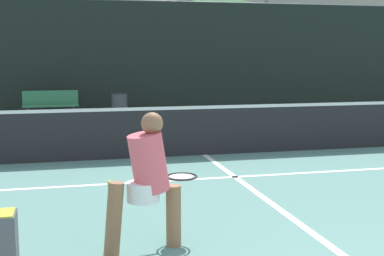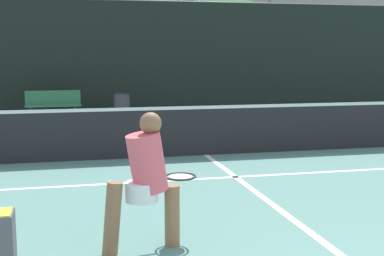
{
  "view_description": "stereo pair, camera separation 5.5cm",
  "coord_description": "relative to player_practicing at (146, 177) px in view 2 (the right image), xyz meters",
  "views": [
    {
      "loc": [
        -2.59,
        -2.26,
        1.97
      ],
      "look_at": [
        -0.93,
        4.64,
        0.95
      ],
      "focal_mm": 50.0,
      "sensor_mm": 36.0,
      "label": 1
    },
    {
      "loc": [
        -2.54,
        -2.27,
        1.97
      ],
      "look_at": [
        -0.93,
        4.64,
        0.95
      ],
      "focal_mm": 50.0,
      "sensor_mm": 36.0,
      "label": 2
    }
  ],
  "objects": [
    {
      "name": "building_far",
      "position": [
        1.82,
        26.08,
        1.92
      ],
      "size": [
        36.0,
        2.4,
        5.31
      ],
      "primitive_type": "cube",
      "color": "gray",
      "rests_on": "ground"
    },
    {
      "name": "player_practicing",
      "position": [
        0.0,
        0.0,
        0.0
      ],
      "size": [
        1.07,
        0.7,
        1.39
      ],
      "rotation": [
        0.0,
        0.0,
        0.17
      ],
      "color": "#8C6042",
      "rests_on": "ground"
    },
    {
      "name": "court_center_mark",
      "position": [
        1.82,
        1.6,
        -0.73
      ],
      "size": [
        0.1,
        6.1,
        0.01
      ],
      "primitive_type": "cube",
      "color": "white",
      "rests_on": "ground"
    },
    {
      "name": "parked_car",
      "position": [
        2.33,
        15.99,
        -0.1
      ],
      "size": [
        1.8,
        4.43,
        1.51
      ],
      "color": "navy",
      "rests_on": "ground"
    },
    {
      "name": "court_service_line",
      "position": [
        1.82,
        2.76,
        -0.73
      ],
      "size": [
        8.25,
        0.1,
        0.01
      ],
      "primitive_type": "cube",
      "color": "white",
      "rests_on": "ground"
    },
    {
      "name": "trash_bin",
      "position": [
        0.79,
        10.44,
        -0.34
      ],
      "size": [
        0.48,
        0.48,
        0.8
      ],
      "color": "#3F3F42",
      "rests_on": "ground"
    },
    {
      "name": "courtside_bench",
      "position": [
        -1.15,
        10.6,
        -0.27
      ],
      "size": [
        1.56,
        0.41,
        0.86
      ],
      "rotation": [
        0.0,
        0.0,
        0.02
      ],
      "color": "#33724C",
      "rests_on": "ground"
    },
    {
      "name": "fence_back",
      "position": [
        1.82,
        11.62,
        1.03
      ],
      "size": [
        24.0,
        0.06,
        3.54
      ],
      "color": "black",
      "rests_on": "ground"
    },
    {
      "name": "net",
      "position": [
        1.82,
        4.65,
        -0.23
      ],
      "size": [
        11.09,
        0.09,
        1.07
      ],
      "color": "slate",
      "rests_on": "ground"
    },
    {
      "name": "tennis_ball_scattered_1",
      "position": [
        -0.16,
        2.74,
        -0.7
      ],
      "size": [
        0.07,
        0.07,
        0.07
      ],
      "primitive_type": "sphere",
      "color": "#D1E033",
      "rests_on": "ground"
    },
    {
      "name": "tree_west",
      "position": [
        6.12,
        18.62,
        3.08
      ],
      "size": [
        3.86,
        3.86,
        4.31
      ],
      "color": "brown",
      "rests_on": "ground"
    }
  ]
}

